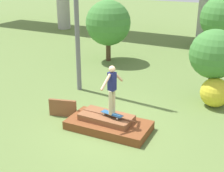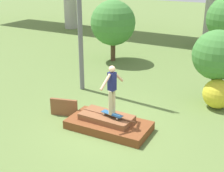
# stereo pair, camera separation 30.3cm
# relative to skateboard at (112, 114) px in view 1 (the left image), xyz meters

# --- Properties ---
(ground_plane) EXTENTS (80.00, 80.00, 0.00)m
(ground_plane) POSITION_rel_skateboard_xyz_m (-0.14, 0.02, -0.61)
(ground_plane) COLOR olive
(scrap_pile) EXTENTS (2.85, 1.51, 0.54)m
(scrap_pile) POSITION_rel_skateboard_xyz_m (-0.16, 0.03, -0.41)
(scrap_pile) COLOR brown
(scrap_pile) RESTS_ON ground_plane
(scrap_plank_loose) EXTENTS (1.01, 0.39, 0.65)m
(scrap_plank_loose) POSITION_rel_skateboard_xyz_m (-2.10, 0.10, -0.29)
(scrap_plank_loose) COLOR brown
(scrap_plank_loose) RESTS_ON ground_plane
(skateboard) EXTENTS (0.83, 0.34, 0.09)m
(skateboard) POSITION_rel_skateboard_xyz_m (0.00, 0.00, 0.00)
(skateboard) COLOR #23517F
(skateboard) RESTS_ON scrap_pile
(skater) EXTENTS (0.26, 1.15, 1.66)m
(skater) POSITION_rel_skateboard_xyz_m (0.00, -0.00, 0.98)
(skater) COLOR #C6B78E
(skater) RESTS_ON skateboard
(tree_behind_left) EXTENTS (2.66, 2.66, 3.62)m
(tree_behind_left) POSITION_rel_skateboard_xyz_m (1.37, 11.54, 1.66)
(tree_behind_left) COLOR brown
(tree_behind_left) RESTS_ON ground_plane
(tree_behind_right) EXTENTS (1.95, 1.95, 2.94)m
(tree_behind_right) POSITION_rel_skateboard_xyz_m (2.35, 4.14, 1.34)
(tree_behind_right) COLOR brown
(tree_behind_right) RESTS_ON ground_plane
(tree_mid_back) EXTENTS (2.53, 2.53, 3.46)m
(tree_mid_back) POSITION_rel_skateboard_xyz_m (-4.07, 7.20, 1.57)
(tree_mid_back) COLOR #4C3823
(tree_mid_back) RESTS_ON ground_plane
(bush_yellow_flowering) EXTENTS (1.15, 1.15, 1.15)m
(bush_yellow_flowering) POSITION_rel_skateboard_xyz_m (2.64, 3.62, -0.04)
(bush_yellow_flowering) COLOR gold
(bush_yellow_flowering) RESTS_ON ground_plane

